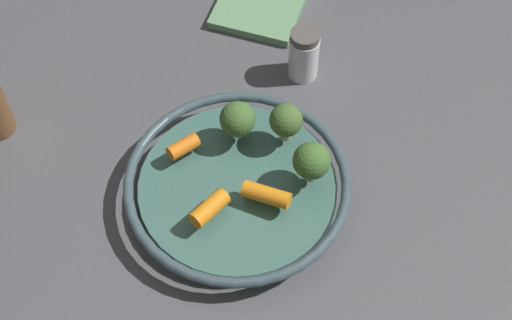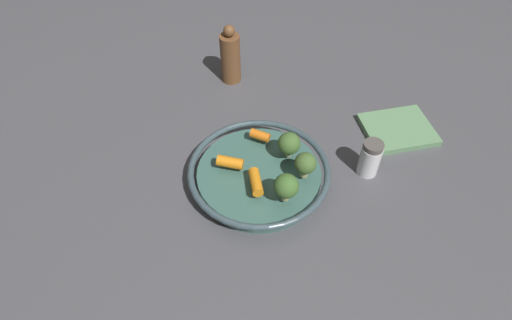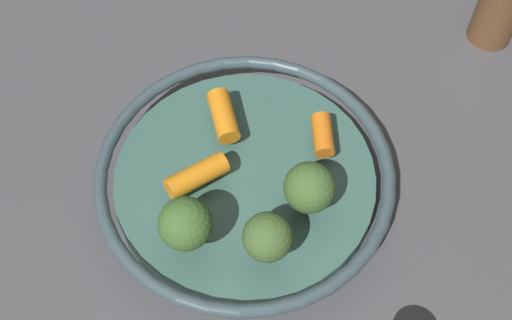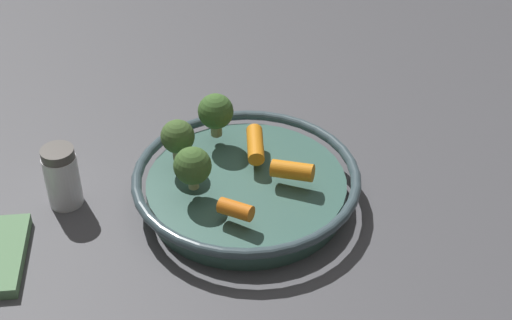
# 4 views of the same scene
# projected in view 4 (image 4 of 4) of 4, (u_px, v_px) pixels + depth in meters

# --- Properties ---
(ground_plane) EXTENTS (2.48, 2.48, 0.00)m
(ground_plane) POSITION_uv_depth(u_px,v_px,m) (244.00, 200.00, 0.95)
(ground_plane) COLOR #4C4C51
(serving_bowl) EXTENTS (0.28, 0.28, 0.04)m
(serving_bowl) POSITION_uv_depth(u_px,v_px,m) (244.00, 186.00, 0.94)
(serving_bowl) COLOR #3D665B
(serving_bowl) RESTS_ON ground_plane
(baby_carrot_left) EXTENTS (0.02, 0.06, 0.02)m
(baby_carrot_left) POSITION_uv_depth(u_px,v_px,m) (253.00, 145.00, 0.95)
(baby_carrot_left) COLOR orange
(baby_carrot_left) RESTS_ON serving_bowl
(baby_carrot_center) EXTENTS (0.05, 0.04, 0.02)m
(baby_carrot_center) POSITION_uv_depth(u_px,v_px,m) (233.00, 209.00, 0.86)
(baby_carrot_center) COLOR orange
(baby_carrot_center) RESTS_ON serving_bowl
(baby_carrot_back) EXTENTS (0.06, 0.04, 0.02)m
(baby_carrot_back) POSITION_uv_depth(u_px,v_px,m) (290.00, 171.00, 0.91)
(baby_carrot_back) COLOR orange
(baby_carrot_back) RESTS_ON serving_bowl
(broccoli_floret_edge) EXTENTS (0.05, 0.05, 0.05)m
(broccoli_floret_edge) POSITION_uv_depth(u_px,v_px,m) (190.00, 166.00, 0.88)
(broccoli_floret_edge) COLOR tan
(broccoli_floret_edge) RESTS_ON serving_bowl
(broccoli_floret_large) EXTENTS (0.04, 0.04, 0.05)m
(broccoli_floret_large) POSITION_uv_depth(u_px,v_px,m) (176.00, 137.00, 0.93)
(broccoli_floret_large) COLOR tan
(broccoli_floret_large) RESTS_ON serving_bowl
(broccoli_floret_mid) EXTENTS (0.05, 0.05, 0.06)m
(broccoli_floret_mid) POSITION_uv_depth(u_px,v_px,m) (214.00, 112.00, 0.97)
(broccoli_floret_mid) COLOR tan
(broccoli_floret_mid) RESTS_ON serving_bowl
(salt_shaker) EXTENTS (0.04, 0.04, 0.08)m
(salt_shaker) POSITION_uv_depth(u_px,v_px,m) (60.00, 177.00, 0.92)
(salt_shaker) COLOR white
(salt_shaker) RESTS_ON ground_plane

